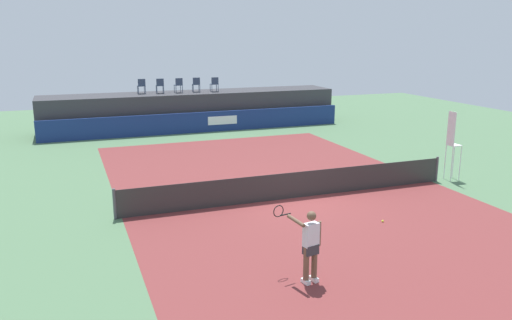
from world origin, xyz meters
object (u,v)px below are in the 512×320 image
at_px(spectator_chair_center, 179,85).
at_px(umpire_chair, 452,141).
at_px(spectator_chair_right, 196,84).
at_px(tennis_player, 310,244).
at_px(net_post_far, 437,169).
at_px(tennis_ball, 383,221).
at_px(spectator_chair_far_left, 141,85).
at_px(spectator_chair_left, 160,85).
at_px(net_post_near, 115,204).
at_px(spectator_chair_far_right, 214,84).

distance_m(spectator_chair_center, umpire_chair, 17.09).
relative_size(spectator_chair_right, tennis_player, 0.50).
distance_m(net_post_far, tennis_ball, 5.63).
height_order(spectator_chair_far_left, spectator_chair_center, same).
distance_m(spectator_chair_left, tennis_ball, 19.03).
bearing_deg(net_post_near, spectator_chair_left, 74.36).
bearing_deg(spectator_chair_left, spectator_chair_center, -3.67).
bearing_deg(net_post_near, spectator_chair_right, 66.92).
relative_size(net_post_near, tennis_ball, 14.71).
xyz_separation_m(spectator_chair_left, umpire_chair, (8.76, -15.32, -1.11)).
height_order(spectator_chair_far_right, umpire_chair, spectator_chair_far_right).
relative_size(net_post_far, tennis_ball, 14.71).
bearing_deg(tennis_player, spectator_chair_left, 88.86).
relative_size(spectator_chair_left, umpire_chair, 0.32).
xyz_separation_m(spectator_chair_right, umpire_chair, (6.53, -15.28, -1.11)).
bearing_deg(spectator_chair_center, spectator_chair_far_right, -4.53).
height_order(spectator_chair_center, spectator_chair_far_right, same).
xyz_separation_m(spectator_chair_far_left, umpire_chair, (9.83, -15.49, -1.11)).
relative_size(spectator_chair_left, spectator_chair_far_right, 1.00).
relative_size(spectator_chair_center, tennis_ball, 13.06).
bearing_deg(net_post_far, spectator_chair_far_left, 120.68).
bearing_deg(net_post_near, tennis_player, -57.19).
relative_size(spectator_chair_center, net_post_far, 0.89).
height_order(spectator_chair_left, spectator_chair_far_right, same).
relative_size(spectator_chair_left, tennis_player, 0.50).
relative_size(spectator_chair_far_right, net_post_far, 0.89).
relative_size(spectator_chair_center, spectator_chair_far_right, 1.00).
distance_m(spectator_chair_far_right, net_post_far, 15.96).
distance_m(spectator_chair_left, spectator_chair_far_right, 3.34).
distance_m(spectator_chair_right, spectator_chair_far_right, 1.13).
bearing_deg(spectator_chair_far_left, tennis_ball, -76.25).
bearing_deg(spectator_chair_far_left, spectator_chair_left, -8.93).
distance_m(spectator_chair_right, umpire_chair, 16.66).
relative_size(spectator_chair_far_left, tennis_ball, 13.06).
distance_m(spectator_chair_center, spectator_chair_right, 1.11).
distance_m(spectator_chair_right, net_post_near, 16.76).
height_order(spectator_chair_center, spectator_chair_right, same).
relative_size(spectator_chair_right, umpire_chair, 0.32).
relative_size(spectator_chair_far_left, tennis_player, 0.50).
distance_m(spectator_chair_far_right, net_post_near, 17.03).
xyz_separation_m(spectator_chair_left, spectator_chair_right, (2.23, -0.03, 0.00)).
bearing_deg(umpire_chair, spectator_chair_far_left, 122.41).
bearing_deg(spectator_chair_center, tennis_ball, -82.66).
relative_size(spectator_chair_far_left, spectator_chair_far_right, 1.00).
xyz_separation_m(spectator_chair_right, tennis_ball, (1.27, -18.48, -2.66)).
bearing_deg(net_post_far, spectator_chair_center, 114.64).
bearing_deg(net_post_far, spectator_chair_far_right, 107.59).
xyz_separation_m(spectator_chair_far_left, spectator_chair_center, (2.20, -0.24, 0.00)).
bearing_deg(umpire_chair, tennis_player, -146.85).
height_order(umpire_chair, tennis_player, umpire_chair).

